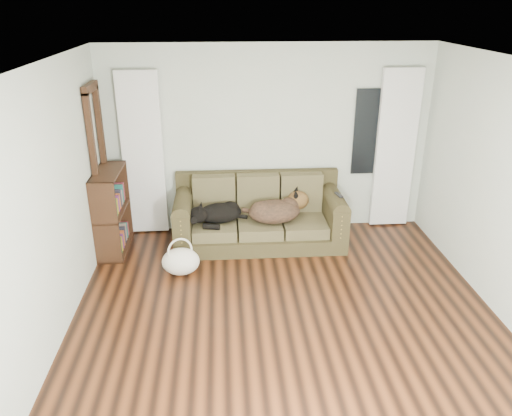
{
  "coord_description": "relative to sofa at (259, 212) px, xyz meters",
  "views": [
    {
      "loc": [
        -0.62,
        -4.18,
        3.13
      ],
      "look_at": [
        -0.22,
        1.6,
        0.67
      ],
      "focal_mm": 35.0,
      "sensor_mm": 36.0,
      "label": 1
    }
  ],
  "objects": [
    {
      "name": "floor",
      "position": [
        0.15,
        -1.97,
        -0.45
      ],
      "size": [
        5.0,
        5.0,
        0.0
      ],
      "primitive_type": "plane",
      "color": "black",
      "rests_on": "ground"
    },
    {
      "name": "bookshelf",
      "position": [
        -1.94,
        -0.05,
        0.05
      ],
      "size": [
        0.36,
        0.89,
        1.1
      ],
      "primitive_type": "cube",
      "rotation": [
        0.0,
        0.0,
        0.03
      ],
      "color": "black",
      "rests_on": "floor"
    },
    {
      "name": "window_pane",
      "position": [
        1.6,
        0.5,
        0.95
      ],
      "size": [
        0.5,
        0.03,
        1.2
      ],
      "primitive_type": "cube",
      "color": "black",
      "rests_on": "wall_back"
    },
    {
      "name": "curtain_right",
      "position": [
        1.95,
        0.45,
        0.7
      ],
      "size": [
        0.55,
        0.08,
        2.25
      ],
      "primitive_type": "cube",
      "color": "white",
      "rests_on": "ground"
    },
    {
      "name": "wall_back",
      "position": [
        0.15,
        0.53,
        0.85
      ],
      "size": [
        4.5,
        0.04,
        2.6
      ],
      "primitive_type": "cube",
      "color": "silver",
      "rests_on": "ground"
    },
    {
      "name": "tote_bag",
      "position": [
        -1.02,
        -0.79,
        -0.29
      ],
      "size": [
        0.48,
        0.38,
        0.33
      ],
      "primitive_type": "ellipsoid",
      "rotation": [
        0.0,
        0.0,
        0.06
      ],
      "color": "#EDE7CD",
      "rests_on": "floor"
    },
    {
      "name": "curtain_left",
      "position": [
        -1.55,
        0.45,
        0.7
      ],
      "size": [
        0.55,
        0.08,
        2.25
      ],
      "primitive_type": "cube",
      "color": "white",
      "rests_on": "ground"
    },
    {
      "name": "ceiling",
      "position": [
        0.15,
        -1.97,
        2.15
      ],
      "size": [
        5.0,
        5.0,
        0.0
      ],
      "primitive_type": "plane",
      "color": "white",
      "rests_on": "ground"
    },
    {
      "name": "wall_left",
      "position": [
        -2.1,
        -1.97,
        0.85
      ],
      "size": [
        0.04,
        5.0,
        2.6
      ],
      "primitive_type": "cube",
      "color": "silver",
      "rests_on": "ground"
    },
    {
      "name": "door_casing",
      "position": [
        -2.05,
        0.07,
        0.6
      ],
      "size": [
        0.07,
        0.6,
        2.1
      ],
      "primitive_type": "cube",
      "color": "black",
      "rests_on": "ground"
    },
    {
      "name": "tv_remote",
      "position": [
        1.04,
        -0.14,
        0.28
      ],
      "size": [
        0.08,
        0.18,
        0.02
      ],
      "primitive_type": "cube",
      "rotation": [
        0.0,
        0.0,
        0.18
      ],
      "color": "black",
      "rests_on": "sofa"
    },
    {
      "name": "dog_shepherd",
      "position": [
        0.23,
        -0.06,
        0.04
      ],
      "size": [
        0.79,
        0.6,
        0.32
      ],
      "primitive_type": "ellipsoid",
      "rotation": [
        0.0,
        0.0,
        3.26
      ],
      "color": "black",
      "rests_on": "sofa"
    },
    {
      "name": "sofa",
      "position": [
        0.0,
        0.0,
        0.0
      ],
      "size": [
        2.27,
        0.98,
        0.93
      ],
      "primitive_type": "cube",
      "color": "#2E2517",
      "rests_on": "floor"
    },
    {
      "name": "dog_black_lab",
      "position": [
        -0.56,
        -0.05,
        0.03
      ],
      "size": [
        0.66,
        0.52,
        0.25
      ],
      "primitive_type": "ellipsoid",
      "rotation": [
        0.0,
        0.0,
        0.2
      ],
      "color": "black",
      "rests_on": "sofa"
    }
  ]
}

